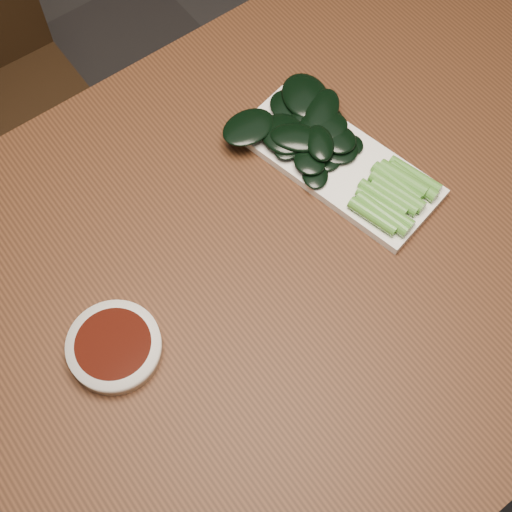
{
  "coord_description": "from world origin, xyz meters",
  "views": [
    {
      "loc": [
        -0.27,
        -0.32,
        1.59
      ],
      "look_at": [
        -0.01,
        0.02,
        0.76
      ],
      "focal_mm": 50.0,
      "sensor_mm": 36.0,
      "label": 1
    }
  ],
  "objects_px": {
    "gai_lan": "(327,145)",
    "table": "(270,286)",
    "serving_plate": "(338,163)",
    "sauce_bowl": "(115,347)"
  },
  "relations": [
    {
      "from": "sauce_bowl",
      "to": "table",
      "type": "bearing_deg",
      "value": -5.04
    },
    {
      "from": "table",
      "to": "serving_plate",
      "type": "xyz_separation_m",
      "value": [
        0.17,
        0.07,
        0.08
      ]
    },
    {
      "from": "sauce_bowl",
      "to": "serving_plate",
      "type": "relative_size",
      "value": 0.37
    },
    {
      "from": "sauce_bowl",
      "to": "gai_lan",
      "type": "bearing_deg",
      "value": 10.06
    },
    {
      "from": "table",
      "to": "sauce_bowl",
      "type": "distance_m",
      "value": 0.24
    },
    {
      "from": "gai_lan",
      "to": "table",
      "type": "bearing_deg",
      "value": -151.68
    },
    {
      "from": "table",
      "to": "serving_plate",
      "type": "bearing_deg",
      "value": 21.27
    },
    {
      "from": "sauce_bowl",
      "to": "serving_plate",
      "type": "bearing_deg",
      "value": 6.63
    },
    {
      "from": "sauce_bowl",
      "to": "serving_plate",
      "type": "height_order",
      "value": "sauce_bowl"
    },
    {
      "from": "table",
      "to": "serving_plate",
      "type": "distance_m",
      "value": 0.2
    }
  ]
}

